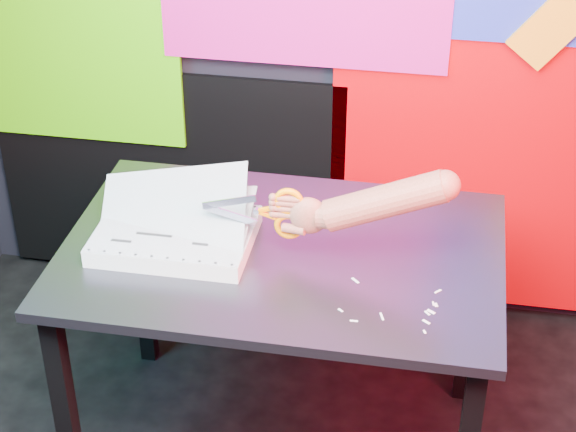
# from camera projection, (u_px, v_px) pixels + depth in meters

# --- Properties ---
(room) EXTENTS (3.01, 3.01, 2.71)m
(room) POSITION_uv_depth(u_px,v_px,m) (310.00, 184.00, 1.74)
(room) COLOR black
(room) RESTS_ON ground
(backdrop) EXTENTS (2.88, 0.05, 2.08)m
(backdrop) POSITION_uv_depth(u_px,v_px,m) (397.00, 68.00, 3.16)
(backdrop) COLOR #C70007
(backdrop) RESTS_ON ground
(work_table) EXTENTS (1.21, 0.81, 0.75)m
(work_table) POSITION_uv_depth(u_px,v_px,m) (282.00, 275.00, 2.68)
(work_table) COLOR black
(work_table) RESTS_ON ground
(printout_stack) EXTENTS (0.45, 0.31, 0.22)m
(printout_stack) POSITION_uv_depth(u_px,v_px,m) (175.00, 235.00, 2.64)
(printout_stack) COLOR beige
(printout_stack) RESTS_ON work_table
(scissors) EXTENTS (0.27, 0.02, 0.15)m
(scissors) POSITION_uv_depth(u_px,v_px,m) (282.00, 213.00, 2.52)
(scissors) COLOR #A8B2CD
(scissors) RESTS_ON printout_stack
(hand_forearm) EXTENTS (0.48, 0.09, 0.22)m
(hand_forearm) POSITION_uv_depth(u_px,v_px,m) (372.00, 203.00, 2.46)
(hand_forearm) COLOR #B05240
(hand_forearm) RESTS_ON work_table
(paper_clippings) EXTENTS (0.25, 0.20, 0.00)m
(paper_clippings) POSITION_uv_depth(u_px,v_px,m) (403.00, 308.00, 2.40)
(paper_clippings) COLOR silver
(paper_clippings) RESTS_ON work_table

